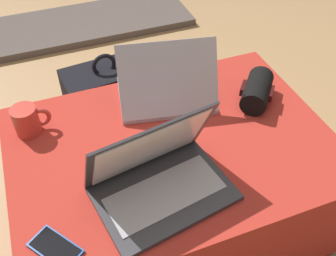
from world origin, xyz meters
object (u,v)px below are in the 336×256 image
object	(u,v)px
coffee_mug	(28,120)
cell_phone	(55,248)
laptop_far	(166,90)
backpack	(109,110)
wrist_brace	(257,91)
laptop_near	(159,178)

from	to	relation	value
coffee_mug	cell_phone	bearing A→B (deg)	-89.34
cell_phone	coffee_mug	bearing A→B (deg)	55.01
laptop_far	backpack	world-z (taller)	laptop_far
laptop_far	wrist_brace	distance (m)	0.32
backpack	laptop_far	bearing A→B (deg)	113.56
laptop_far	cell_phone	bearing A→B (deg)	54.90
laptop_far	coffee_mug	distance (m)	0.47
coffee_mug	wrist_brace	bearing A→B (deg)	-9.26
laptop_near	laptop_far	xyz separation A→B (m)	(0.16, 0.36, -0.00)
laptop_far	coffee_mug	xyz separation A→B (m)	(-0.47, 0.01, -0.00)
wrist_brace	coffee_mug	bearing A→B (deg)	170.74
cell_phone	backpack	distance (m)	0.82
cell_phone	laptop_near	bearing A→B (deg)	-20.65
laptop_near	backpack	world-z (taller)	laptop_near
cell_phone	coffee_mug	world-z (taller)	coffee_mug
backpack	wrist_brace	world-z (taller)	wrist_brace
backpack	coffee_mug	xyz separation A→B (m)	(-0.31, -0.27, 0.28)
laptop_far	cell_phone	world-z (taller)	laptop_far
cell_phone	backpack	size ratio (longest dim) A/B	0.30
laptop_near	wrist_brace	xyz separation A→B (m)	(0.46, 0.25, -0.01)
laptop_far	cell_phone	xyz separation A→B (m)	(-0.47, -0.44, -0.05)
laptop_far	wrist_brace	bearing A→B (deg)	170.54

